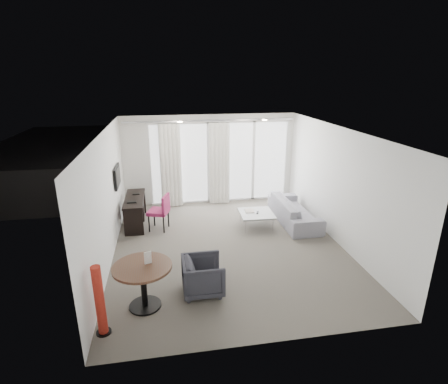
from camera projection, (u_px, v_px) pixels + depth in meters
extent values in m
cube|color=#58534A|center=(229.00, 247.00, 7.84)|extent=(5.00, 6.00, 0.00)
cube|color=white|center=(229.00, 131.00, 7.00)|extent=(5.00, 6.00, 0.00)
cube|color=silver|center=(107.00, 199.00, 7.01)|extent=(0.00, 6.00, 2.60)
cube|color=silver|center=(338.00, 186.00, 7.82)|extent=(0.00, 6.00, 2.60)
cube|color=silver|center=(270.00, 264.00, 4.62)|extent=(5.00, 0.00, 2.60)
cylinder|color=#FFE0B2|center=(180.00, 122.00, 8.35)|extent=(0.12, 0.12, 0.02)
cylinder|color=#FFE0B2|center=(265.00, 120.00, 8.69)|extent=(0.12, 0.12, 0.02)
cylinder|color=#A32418|center=(100.00, 301.00, 5.06)|extent=(0.26, 0.26, 1.13)
imported|color=#2A2A32|center=(203.00, 276.00, 6.13)|extent=(0.72, 0.70, 0.65)
imported|color=gray|center=(294.00, 211.00, 9.09)|extent=(0.81, 2.08, 0.61)
cube|color=#4D4D50|center=(213.00, 187.00, 12.10)|extent=(5.60, 3.00, 0.12)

